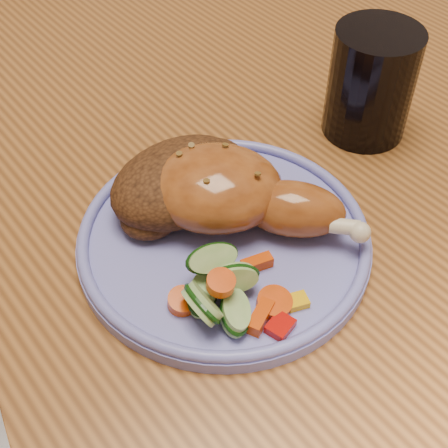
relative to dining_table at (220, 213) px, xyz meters
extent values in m
cube|color=brown|center=(0.00, 0.00, 0.06)|extent=(0.90, 1.40, 0.04)
cube|color=brown|center=(0.39, 0.64, -0.31)|extent=(0.06, 0.06, 0.71)
cube|color=#4C2D16|center=(0.00, 0.55, -0.24)|extent=(0.42, 0.42, 0.04)
cylinder|color=#4C2D16|center=(-0.18, 0.37, -0.46)|extent=(0.04, 0.04, 0.41)
cylinder|color=#4C2D16|center=(0.18, 0.37, -0.46)|extent=(0.04, 0.04, 0.41)
cylinder|color=#4C2D16|center=(0.18, 0.73, -0.46)|extent=(0.04, 0.04, 0.41)
cylinder|color=#6B6CC6|center=(-0.07, -0.10, 0.09)|extent=(0.25, 0.25, 0.01)
torus|color=#6B6CC6|center=(-0.07, -0.10, 0.10)|extent=(0.25, 0.25, 0.01)
ellipsoid|color=#964E1F|center=(-0.06, -0.07, 0.13)|extent=(0.15, 0.15, 0.06)
ellipsoid|color=#964E1F|center=(-0.02, -0.12, 0.12)|extent=(0.10, 0.10, 0.05)
sphere|color=beige|center=(0.00, -0.18, 0.12)|extent=(0.02, 0.02, 0.02)
ellipsoid|color=#462511|center=(-0.07, -0.04, 0.12)|extent=(0.13, 0.09, 0.06)
ellipsoid|color=#462511|center=(-0.03, -0.03, 0.11)|extent=(0.06, 0.05, 0.04)
ellipsoid|color=#462511|center=(-0.11, -0.05, 0.11)|extent=(0.05, 0.05, 0.03)
cube|color=#A50A05|center=(-0.10, -0.20, 0.10)|extent=(0.02, 0.02, 0.01)
cube|color=#E5A507|center=(-0.07, -0.19, 0.10)|extent=(0.02, 0.02, 0.01)
cylinder|color=#DA3D07|center=(-0.12, -0.15, 0.12)|extent=(0.02, 0.02, 0.01)
cube|color=#DA3D07|center=(-0.07, -0.14, 0.10)|extent=(0.03, 0.02, 0.01)
cylinder|color=#DA3D07|center=(-0.09, -0.18, 0.10)|extent=(0.03, 0.03, 0.01)
cube|color=#DA3D07|center=(-0.10, -0.18, 0.10)|extent=(0.03, 0.02, 0.01)
cylinder|color=#DA3D07|center=(-0.14, -0.13, 0.10)|extent=(0.02, 0.03, 0.01)
cylinder|color=#A4C27E|center=(-0.10, -0.15, 0.11)|extent=(0.05, 0.04, 0.04)
cylinder|color=#A4C27E|center=(-0.14, -0.15, 0.12)|extent=(0.03, 0.04, 0.04)
cylinder|color=#A4C27E|center=(-0.13, -0.14, 0.10)|extent=(0.06, 0.06, 0.02)
cylinder|color=#A4C27E|center=(-0.12, -0.17, 0.10)|extent=(0.05, 0.05, 0.02)
cylinder|color=#A4C27E|center=(-0.11, -0.13, 0.12)|extent=(0.05, 0.05, 0.04)
cylinder|color=black|center=(0.14, -0.06, 0.14)|extent=(0.08, 0.08, 0.11)
camera|label=1|loc=(-0.29, -0.37, 0.49)|focal=50.00mm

